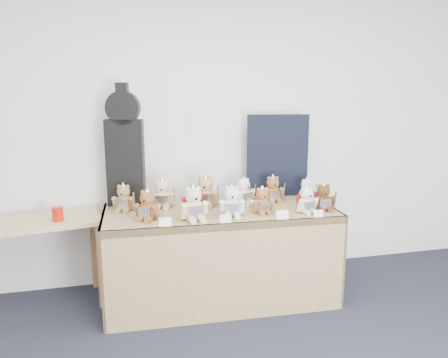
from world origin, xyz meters
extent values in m
plane|color=silver|center=(0.00, 2.50, 1.35)|extent=(6.00, 0.00, 6.00)
cube|color=silver|center=(-0.01, 2.49, 1.56)|extent=(0.21, 0.00, 0.30)
cube|color=brown|center=(0.09, 1.95, 0.78)|extent=(1.97, 0.89, 0.06)
cube|color=brown|center=(0.08, 1.55, 0.40)|extent=(1.94, 0.10, 0.81)
cube|color=brown|center=(-0.87, 1.99, 0.40)|extent=(0.05, 0.81, 0.81)
cube|color=brown|center=(1.05, 1.91, 0.40)|extent=(0.05, 0.81, 0.81)
cube|color=tan|center=(-1.36, 2.16, 0.74)|extent=(0.99, 0.66, 0.04)
cube|color=#986441|center=(-0.91, 2.02, 0.36)|extent=(0.06, 0.06, 0.72)
cube|color=#986441|center=(-0.98, 2.45, 0.36)|extent=(0.06, 0.06, 0.72)
cube|color=black|center=(-0.67, 2.26, 1.19)|extent=(0.33, 0.18, 0.75)
cylinder|color=black|center=(-0.67, 2.26, 1.66)|extent=(0.30, 0.17, 0.28)
cube|color=black|center=(-0.67, 2.26, 1.77)|extent=(0.11, 0.11, 0.19)
cube|color=black|center=(0.73, 2.29, 1.20)|extent=(0.57, 0.12, 0.77)
cylinder|color=#AF180B|center=(-1.22, 2.08, 0.82)|extent=(0.09, 0.09, 0.12)
ellipsoid|color=brown|center=(-0.52, 1.80, 0.88)|extent=(0.20, 0.19, 0.16)
sphere|color=brown|center=(-0.52, 1.80, 0.98)|extent=(0.11, 0.11, 0.11)
cylinder|color=brown|center=(-0.54, 1.76, 0.97)|extent=(0.05, 0.05, 0.05)
sphere|color=black|center=(-0.55, 1.74, 0.97)|extent=(0.02, 0.02, 0.02)
sphere|color=brown|center=(-0.55, 1.82, 1.03)|extent=(0.04, 0.04, 0.04)
sphere|color=brown|center=(-0.49, 1.78, 1.03)|extent=(0.04, 0.04, 0.04)
cylinder|color=brown|center=(-0.60, 1.82, 0.88)|extent=(0.08, 0.10, 0.12)
cylinder|color=brown|center=(-0.47, 1.75, 0.88)|extent=(0.08, 0.10, 0.12)
cylinder|color=brown|center=(-0.58, 1.77, 0.83)|extent=(0.09, 0.11, 0.05)
cylinder|color=brown|center=(-0.52, 1.73, 0.83)|extent=(0.09, 0.11, 0.05)
cube|color=white|center=(-0.55, 1.75, 0.88)|extent=(0.10, 0.06, 0.09)
cone|color=white|center=(-0.52, 1.80, 1.03)|extent=(0.10, 0.10, 0.07)
cube|color=white|center=(-0.45, 1.73, 0.91)|extent=(0.03, 0.04, 0.16)
cube|color=white|center=(-0.45, 1.73, 0.84)|extent=(0.04, 0.03, 0.01)
ellipsoid|color=beige|center=(-0.18, 1.70, 0.89)|extent=(0.20, 0.17, 0.18)
sphere|color=beige|center=(-0.18, 1.70, 1.00)|extent=(0.13, 0.13, 0.13)
cylinder|color=beige|center=(-0.17, 1.65, 0.99)|extent=(0.06, 0.04, 0.05)
sphere|color=black|center=(-0.17, 1.63, 0.99)|extent=(0.02, 0.02, 0.02)
sphere|color=beige|center=(-0.22, 1.70, 1.05)|extent=(0.04, 0.04, 0.04)
sphere|color=beige|center=(-0.14, 1.71, 1.05)|extent=(0.04, 0.04, 0.04)
cylinder|color=beige|center=(-0.26, 1.67, 0.89)|extent=(0.06, 0.10, 0.13)
cylinder|color=beige|center=(-0.09, 1.69, 0.89)|extent=(0.06, 0.10, 0.13)
cylinder|color=beige|center=(-0.21, 1.64, 0.83)|extent=(0.07, 0.12, 0.05)
cylinder|color=beige|center=(-0.13, 1.65, 0.83)|extent=(0.07, 0.12, 0.05)
cube|color=white|center=(-0.17, 1.64, 0.89)|extent=(0.12, 0.04, 0.10)
cone|color=white|center=(-0.18, 1.70, 1.06)|extent=(0.11, 0.11, 0.08)
cube|color=white|center=(-0.06, 1.68, 0.92)|extent=(0.02, 0.05, 0.19)
cube|color=white|center=(-0.06, 1.68, 0.85)|extent=(0.05, 0.01, 0.01)
cube|color=#A11C12|center=(-0.19, 1.77, 0.90)|extent=(0.15, 0.05, 0.16)
ellipsoid|color=silver|center=(0.14, 1.73, 0.88)|extent=(0.19, 0.17, 0.17)
sphere|color=silver|center=(0.14, 1.73, 0.99)|extent=(0.12, 0.12, 0.12)
cylinder|color=silver|center=(0.13, 1.68, 0.98)|extent=(0.05, 0.04, 0.05)
sphere|color=black|center=(0.13, 1.67, 0.98)|extent=(0.02, 0.02, 0.02)
sphere|color=silver|center=(0.10, 1.74, 1.04)|extent=(0.04, 0.04, 0.04)
sphere|color=silver|center=(0.18, 1.73, 1.04)|extent=(0.04, 0.04, 0.04)
cylinder|color=silver|center=(0.06, 1.73, 0.89)|extent=(0.06, 0.10, 0.12)
cylinder|color=silver|center=(0.21, 1.70, 0.89)|extent=(0.06, 0.10, 0.12)
cylinder|color=silver|center=(0.09, 1.68, 0.83)|extent=(0.07, 0.11, 0.05)
cylinder|color=silver|center=(0.17, 1.67, 0.83)|extent=(0.07, 0.11, 0.05)
cube|color=white|center=(0.13, 1.67, 0.88)|extent=(0.11, 0.04, 0.09)
cone|color=white|center=(0.14, 1.73, 1.04)|extent=(0.10, 0.10, 0.08)
cube|color=white|center=(0.23, 1.69, 0.91)|extent=(0.02, 0.04, 0.17)
cube|color=white|center=(0.23, 1.69, 0.85)|extent=(0.05, 0.01, 0.01)
ellipsoid|color=brown|center=(0.40, 1.76, 0.87)|extent=(0.15, 0.13, 0.14)
sphere|color=brown|center=(0.40, 1.76, 0.97)|extent=(0.11, 0.11, 0.11)
cylinder|color=brown|center=(0.40, 1.72, 0.96)|extent=(0.05, 0.03, 0.04)
sphere|color=black|center=(0.41, 1.70, 0.96)|extent=(0.02, 0.02, 0.02)
sphere|color=brown|center=(0.37, 1.76, 1.01)|extent=(0.03, 0.03, 0.03)
sphere|color=brown|center=(0.44, 1.76, 1.01)|extent=(0.03, 0.03, 0.03)
cylinder|color=brown|center=(0.33, 1.74, 0.88)|extent=(0.04, 0.08, 0.11)
cylinder|color=brown|center=(0.47, 1.75, 0.88)|extent=(0.04, 0.08, 0.11)
cylinder|color=brown|center=(0.37, 1.71, 0.83)|extent=(0.05, 0.10, 0.04)
cylinder|color=brown|center=(0.44, 1.71, 0.83)|extent=(0.05, 0.10, 0.04)
cube|color=white|center=(0.41, 1.71, 0.87)|extent=(0.09, 0.02, 0.08)
cone|color=white|center=(0.40, 1.76, 1.01)|extent=(0.09, 0.09, 0.07)
cube|color=white|center=(0.49, 1.74, 0.90)|extent=(0.01, 0.04, 0.15)
cube|color=white|center=(0.49, 1.74, 0.84)|extent=(0.04, 0.01, 0.01)
ellipsoid|color=silver|center=(0.76, 1.69, 0.87)|extent=(0.16, 0.14, 0.15)
sphere|color=silver|center=(0.76, 1.69, 0.97)|extent=(0.11, 0.11, 0.11)
cylinder|color=silver|center=(0.77, 1.64, 0.96)|extent=(0.05, 0.03, 0.04)
sphere|color=black|center=(0.77, 1.63, 0.96)|extent=(0.02, 0.02, 0.02)
sphere|color=silver|center=(0.73, 1.68, 1.01)|extent=(0.03, 0.03, 0.03)
sphere|color=silver|center=(0.79, 1.69, 1.01)|extent=(0.03, 0.03, 0.03)
cylinder|color=silver|center=(0.69, 1.66, 0.88)|extent=(0.05, 0.08, 0.11)
cylinder|color=silver|center=(0.83, 1.68, 0.88)|extent=(0.05, 0.08, 0.11)
cylinder|color=silver|center=(0.73, 1.63, 0.83)|extent=(0.06, 0.10, 0.04)
cylinder|color=silver|center=(0.80, 1.64, 0.83)|extent=(0.06, 0.10, 0.04)
cube|color=white|center=(0.77, 1.63, 0.87)|extent=(0.10, 0.03, 0.08)
cone|color=white|center=(0.76, 1.69, 1.01)|extent=(0.09, 0.09, 0.07)
cube|color=white|center=(0.85, 1.67, 0.90)|extent=(0.02, 0.04, 0.15)
cube|color=white|center=(0.85, 1.67, 0.84)|extent=(0.04, 0.01, 0.01)
cube|color=#A11C12|center=(0.75, 1.74, 0.88)|extent=(0.12, 0.04, 0.13)
ellipsoid|color=#4D311A|center=(0.93, 1.73, 0.87)|extent=(0.16, 0.14, 0.15)
sphere|color=#4D311A|center=(0.93, 1.73, 0.97)|extent=(0.11, 0.11, 0.11)
cylinder|color=#4D311A|center=(0.93, 1.68, 0.96)|extent=(0.05, 0.03, 0.05)
sphere|color=black|center=(0.92, 1.67, 0.96)|extent=(0.02, 0.02, 0.02)
sphere|color=#4D311A|center=(0.90, 1.73, 1.01)|extent=(0.03, 0.03, 0.03)
sphere|color=#4D311A|center=(0.97, 1.72, 1.01)|extent=(0.03, 0.03, 0.03)
cylinder|color=#4D311A|center=(0.86, 1.72, 0.88)|extent=(0.05, 0.09, 0.11)
cylinder|color=#4D311A|center=(1.00, 1.70, 0.88)|extent=(0.05, 0.09, 0.11)
cylinder|color=#4D311A|center=(0.89, 1.68, 0.83)|extent=(0.06, 0.10, 0.04)
cylinder|color=#4D311A|center=(0.96, 1.67, 0.83)|extent=(0.06, 0.10, 0.04)
cube|color=white|center=(0.92, 1.67, 0.88)|extent=(0.10, 0.03, 0.08)
cone|color=white|center=(0.93, 1.73, 1.02)|extent=(0.09, 0.09, 0.07)
cube|color=white|center=(1.02, 1.69, 0.90)|extent=(0.02, 0.04, 0.15)
cube|color=white|center=(1.02, 1.69, 0.84)|extent=(0.04, 0.01, 0.01)
cube|color=#A11C12|center=(0.94, 1.78, 0.88)|extent=(0.12, 0.04, 0.13)
ellipsoid|color=beige|center=(-0.37, 2.13, 0.88)|extent=(0.19, 0.17, 0.16)
sphere|color=beige|center=(-0.37, 2.13, 0.99)|extent=(0.12, 0.12, 0.12)
cylinder|color=beige|center=(-0.38, 2.08, 0.98)|extent=(0.06, 0.04, 0.05)
sphere|color=black|center=(-0.39, 2.06, 0.98)|extent=(0.02, 0.02, 0.02)
sphere|color=beige|center=(-0.41, 2.14, 1.04)|extent=(0.04, 0.04, 0.04)
sphere|color=beige|center=(-0.33, 2.12, 1.04)|extent=(0.04, 0.04, 0.04)
cylinder|color=beige|center=(-0.45, 2.13, 0.89)|extent=(0.07, 0.10, 0.12)
cylinder|color=beige|center=(-0.30, 2.09, 0.89)|extent=(0.07, 0.10, 0.12)
cylinder|color=beige|center=(-0.42, 2.08, 0.83)|extent=(0.07, 0.12, 0.05)
cylinder|color=beige|center=(-0.35, 2.06, 0.83)|extent=(0.07, 0.12, 0.05)
cube|color=white|center=(-0.39, 2.07, 0.88)|extent=(0.11, 0.04, 0.09)
cone|color=white|center=(-0.37, 2.13, 1.04)|extent=(0.10, 0.10, 0.08)
cube|color=white|center=(-0.28, 2.07, 0.91)|extent=(0.02, 0.04, 0.17)
cube|color=white|center=(-0.28, 2.07, 0.85)|extent=(0.05, 0.02, 0.01)
ellipsoid|color=#A58652|center=(-0.01, 2.07, 0.89)|extent=(0.22, 0.20, 0.18)
sphere|color=#A58652|center=(-0.01, 2.07, 1.01)|extent=(0.13, 0.13, 0.13)
cylinder|color=#A58652|center=(-0.03, 2.01, 1.00)|extent=(0.06, 0.05, 0.06)
sphere|color=black|center=(-0.03, 2.00, 1.00)|extent=(0.02, 0.02, 0.02)
sphere|color=#A58652|center=(-0.05, 2.08, 1.06)|extent=(0.04, 0.04, 0.04)
sphere|color=#A58652|center=(0.03, 2.05, 1.06)|extent=(0.04, 0.04, 0.04)
cylinder|color=#A58652|center=(-0.09, 2.08, 0.89)|extent=(0.08, 0.11, 0.14)
cylinder|color=#A58652|center=(0.07, 2.02, 0.89)|extent=(0.08, 0.11, 0.14)
cylinder|color=#A58652|center=(-0.07, 2.02, 0.83)|extent=(0.09, 0.13, 0.05)
cylinder|color=#A58652|center=(0.01, 1.99, 0.83)|extent=(0.09, 0.13, 0.05)
cube|color=white|center=(-0.03, 2.00, 0.89)|extent=(0.12, 0.06, 0.10)
cone|color=white|center=(-0.01, 2.07, 1.06)|extent=(0.11, 0.11, 0.09)
cube|color=white|center=(0.09, 2.00, 0.92)|extent=(0.03, 0.05, 0.19)
cube|color=white|center=(0.09, 2.00, 0.85)|extent=(0.05, 0.03, 0.01)
ellipsoid|color=white|center=(0.34, 2.08, 0.87)|extent=(0.19, 0.18, 0.15)
sphere|color=white|center=(0.34, 2.08, 0.98)|extent=(0.11, 0.11, 0.11)
cylinder|color=white|center=(0.36, 2.03, 0.97)|extent=(0.05, 0.04, 0.05)
sphere|color=black|center=(0.36, 2.02, 0.97)|extent=(0.02, 0.02, 0.02)
sphere|color=white|center=(0.30, 2.07, 1.02)|extent=(0.04, 0.04, 0.04)
sphere|color=white|center=(0.37, 2.09, 1.02)|extent=(0.04, 0.04, 0.04)
cylinder|color=white|center=(0.28, 2.03, 0.88)|extent=(0.07, 0.09, 0.12)
cylinder|color=white|center=(0.41, 2.09, 0.88)|extent=(0.07, 0.09, 0.12)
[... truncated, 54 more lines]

